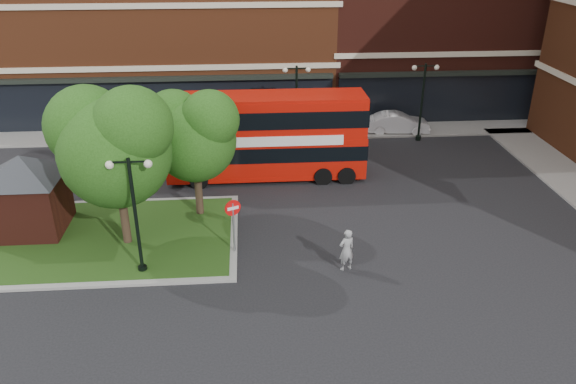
{
  "coord_description": "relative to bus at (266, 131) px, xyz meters",
  "views": [
    {
      "loc": [
        -1.06,
        -19.29,
        12.78
      ],
      "look_at": [
        0.62,
        3.13,
        2.0
      ],
      "focal_mm": 35.0,
      "sensor_mm": 36.0,
      "label": 1
    }
  ],
  "objects": [
    {
      "name": "bus",
      "position": [
        0.0,
        0.0,
        0.0
      ],
      "size": [
        10.73,
        2.51,
        4.09
      ],
      "rotation": [
        0.0,
        0.0,
        -0.0
      ],
      "color": "#B41107",
      "rests_on": "ground"
    },
    {
      "name": "no_entry_sign",
      "position": [
        -1.7,
        -7.97,
        -0.88
      ],
      "size": [
        0.66,
        0.34,
        2.54
      ],
      "rotation": [
        0.0,
        0.0,
        0.43
      ],
      "color": "slate",
      "rests_on": "ground"
    },
    {
      "name": "ground",
      "position": [
        0.1,
        -9.37,
        -2.69
      ],
      "size": [
        120.0,
        120.0,
        0.0
      ],
      "primitive_type": "plane",
      "color": "black",
      "rests_on": "ground"
    },
    {
      "name": "lamp_island",
      "position": [
        -5.4,
        -9.17,
        0.14
      ],
      "size": [
        1.72,
        0.36,
        5.0
      ],
      "color": "black",
      "rests_on": "ground"
    },
    {
      "name": "lamp_far_right",
      "position": [
        10.1,
        5.13,
        0.14
      ],
      "size": [
        1.72,
        0.36,
        5.0
      ],
      "color": "black",
      "rests_on": "ground"
    },
    {
      "name": "car_silver",
      "position": [
        -6.33,
        6.63,
        -1.89
      ],
      "size": [
        4.79,
        2.25,
        1.59
      ],
      "primitive_type": "imported",
      "rotation": [
        0.0,
        0.0,
        1.65
      ],
      "color": "silver",
      "rests_on": "ground"
    },
    {
      "name": "tree_island_east",
      "position": [
        -3.48,
        -4.31,
        1.55
      ],
      "size": [
        4.46,
        3.9,
        6.29
      ],
      "color": "#2D2116",
      "rests_on": "ground"
    },
    {
      "name": "traffic_island",
      "position": [
        -7.9,
        -6.37,
        -2.62
      ],
      "size": [
        12.6,
        7.6,
        0.15
      ],
      "color": "gray",
      "rests_on": "ground"
    },
    {
      "name": "woman",
      "position": [
        2.84,
        -9.56,
        -1.76
      ],
      "size": [
        0.79,
        0.65,
        1.85
      ],
      "primitive_type": "imported",
      "rotation": [
        0.0,
        0.0,
        3.5
      ],
      "color": "gray",
      "rests_on": "ground"
    },
    {
      "name": "terrace_far_left",
      "position": [
        -7.9,
        14.63,
        4.31
      ],
      "size": [
        26.0,
        12.0,
        14.0
      ],
      "primitive_type": "cube",
      "color": "brown",
      "rests_on": "ground"
    },
    {
      "name": "kiosk",
      "position": [
        -10.9,
        -5.37,
        -0.37
      ],
      "size": [
        6.51,
        6.51,
        3.6
      ],
      "color": "#471911",
      "rests_on": "traffic_island"
    },
    {
      "name": "car_white",
      "position": [
        9.07,
        6.63,
        -2.0
      ],
      "size": [
        4.29,
        1.79,
        1.38
      ],
      "primitive_type": "imported",
      "rotation": [
        0.0,
        0.0,
        1.49
      ],
      "color": "white",
      "rests_on": "ground"
    },
    {
      "name": "pavement_far",
      "position": [
        0.1,
        7.13,
        -2.63
      ],
      "size": [
        44.0,
        3.0,
        0.12
      ],
      "primitive_type": "cube",
      "color": "slate",
      "rests_on": "ground"
    },
    {
      "name": "lamp_far_left",
      "position": [
        2.1,
        5.13,
        0.14
      ],
      "size": [
        1.72,
        0.36,
        5.0
      ],
      "color": "black",
      "rests_on": "ground"
    },
    {
      "name": "tree_island_west",
      "position": [
        -6.49,
        -6.79,
        2.11
      ],
      "size": [
        5.4,
        4.71,
        7.21
      ],
      "color": "#2D2116",
      "rests_on": "ground"
    }
  ]
}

